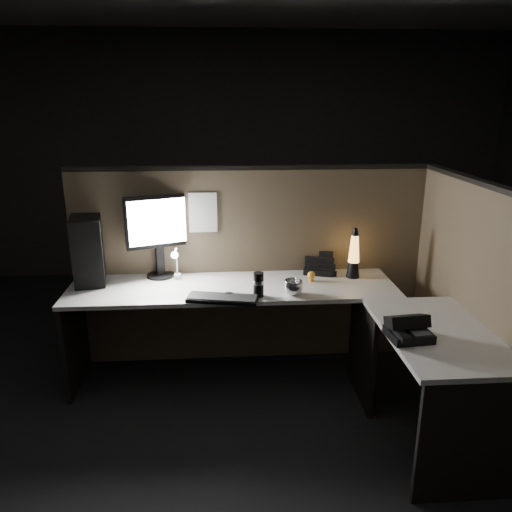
{
  "coord_description": "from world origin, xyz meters",
  "views": [
    {
      "loc": [
        -0.22,
        -2.69,
        1.99
      ],
      "look_at": [
        -0.0,
        0.35,
        1.03
      ],
      "focal_mm": 35.0,
      "sensor_mm": 36.0,
      "label": 1
    }
  ],
  "objects": [
    {
      "name": "partition_back",
      "position": [
        0.0,
        0.93,
        0.75
      ],
      "size": [
        2.66,
        0.06,
        1.5
      ],
      "primitive_type": "cube",
      "color": "brown",
      "rests_on": "ground"
    },
    {
      "name": "figurine",
      "position": [
        0.42,
        0.65,
        0.78
      ],
      "size": [
        0.05,
        0.05,
        0.05
      ],
      "primitive_type": "sphere",
      "color": "orange",
      "rests_on": "desk"
    },
    {
      "name": "travel_mug",
      "position": [
        0.02,
        0.39,
        0.81
      ],
      "size": [
        0.07,
        0.07,
        0.17
      ],
      "primitive_type": "cylinder",
      "color": "black",
      "rests_on": "desk"
    },
    {
      "name": "monitor",
      "position": [
        -0.68,
        0.85,
        1.1
      ],
      "size": [
        0.46,
        0.22,
        0.61
      ],
      "rotation": [
        0.0,
        0.0,
        0.35
      ],
      "color": "black",
      "rests_on": "desk"
    },
    {
      "name": "clip_lamp",
      "position": [
        -0.55,
        0.71,
        0.88
      ],
      "size": [
        0.05,
        0.19,
        0.25
      ],
      "color": "white",
      "rests_on": "desk"
    },
    {
      "name": "keyboard",
      "position": [
        -0.22,
        0.34,
        0.74
      ],
      "size": [
        0.49,
        0.25,
        0.02
      ],
      "primitive_type": "cube",
      "rotation": [
        0.0,
        0.0,
        -0.21
      ],
      "color": "black",
      "rests_on": "desk"
    },
    {
      "name": "room_shell",
      "position": [
        0.0,
        0.0,
        1.62
      ],
      "size": [
        6.0,
        6.0,
        6.0
      ],
      "color": "silver",
      "rests_on": "ground"
    },
    {
      "name": "lava_lamp",
      "position": [
        0.74,
        0.72,
        0.89
      ],
      "size": [
        0.1,
        0.1,
        0.37
      ],
      "color": "black",
      "rests_on": "desk"
    },
    {
      "name": "organizer",
      "position": [
        0.52,
        0.85,
        0.77
      ],
      "size": [
        0.27,
        0.25,
        0.17
      ],
      "rotation": [
        0.0,
        0.0,
        -0.31
      ],
      "color": "black",
      "rests_on": "desk"
    },
    {
      "name": "pinned_paper",
      "position": [
        -0.35,
        0.9,
        1.19
      ],
      "size": [
        0.21,
        0.0,
        0.29
      ],
      "primitive_type": "cube",
      "color": "white",
      "rests_on": "partition_back"
    },
    {
      "name": "floor",
      "position": [
        0.0,
        0.0,
        0.0
      ],
      "size": [
        6.0,
        6.0,
        0.0
      ],
      "primitive_type": "plane",
      "color": "black",
      "rests_on": "ground"
    },
    {
      "name": "pc_tower",
      "position": [
        -1.18,
        0.81,
        0.97
      ],
      "size": [
        0.29,
        0.49,
        0.48
      ],
      "primitive_type": "cube",
      "rotation": [
        0.0,
        0.0,
        0.2
      ],
      "color": "black",
      "rests_on": "desk"
    },
    {
      "name": "steel_mug",
      "position": [
        0.25,
        0.41,
        0.78
      ],
      "size": [
        0.16,
        0.16,
        0.1
      ],
      "primitive_type": "imported",
      "rotation": [
        0.0,
        0.0,
        0.27
      ],
      "color": "silver",
      "rests_on": "desk"
    },
    {
      "name": "desk_phone",
      "position": [
        0.79,
        -0.26,
        0.78
      ],
      "size": [
        0.24,
        0.25,
        0.14
      ],
      "rotation": [
        0.0,
        0.0,
        0.1
      ],
      "color": "black",
      "rests_on": "desk"
    },
    {
      "name": "mouse",
      "position": [
        -0.18,
        0.4,
        0.75
      ],
      "size": [
        0.09,
        0.08,
        0.03
      ],
      "primitive_type": "ellipsoid",
      "rotation": [
        0.0,
        0.0,
        0.19
      ],
      "color": "black",
      "rests_on": "desk"
    },
    {
      "name": "desk",
      "position": [
        0.18,
        0.25,
        0.58
      ],
      "size": [
        2.6,
        1.6,
        0.73
      ],
      "color": "beige",
      "rests_on": "ground"
    },
    {
      "name": "partition_right",
      "position": [
        1.33,
        0.1,
        0.75
      ],
      "size": [
        0.06,
        1.66,
        1.5
      ],
      "primitive_type": "cube",
      "color": "brown",
      "rests_on": "ground"
    }
  ]
}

